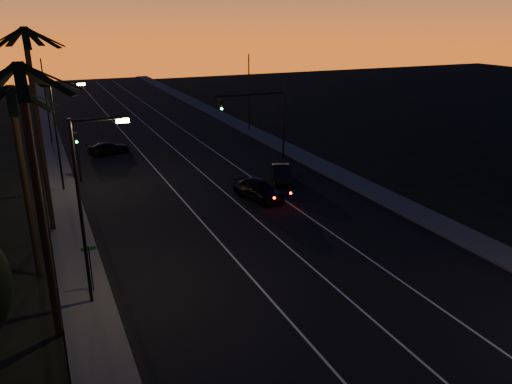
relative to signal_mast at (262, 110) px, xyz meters
name	(u,v)px	position (x,y,z in m)	size (l,w,h in m)	color
road	(230,204)	(-7.14, -9.99, -4.78)	(20.00, 170.00, 0.01)	black
sidewalk_left	(70,227)	(-18.34, -9.99, -4.70)	(2.40, 170.00, 0.16)	#3E3E3B
sidewalk_right	(357,183)	(4.06, -9.99, -4.70)	(2.40, 170.00, 0.16)	#3E3E3B
lane_stripe_left	(191,209)	(-10.14, -9.99, -4.76)	(0.12, 160.00, 0.01)	silver
lane_stripe_mid	(236,202)	(-6.64, -9.99, -4.76)	(0.12, 160.00, 0.01)	silver
lane_stripe_right	(279,196)	(-3.14, -9.99, -4.76)	(0.12, 160.00, 0.01)	silver
palm_near	(36,180)	(-19.74, -21.99, 2.29)	(4.25, 4.16, 11.53)	black
palm_mid	(22,163)	(-20.34, -15.99, 1.47)	(4.25, 4.16, 10.03)	black
palm_far	(36,113)	(-19.34, -9.99, 2.83)	(4.25, 4.16, 12.53)	black
streetlight_left_near	(86,199)	(-17.84, -19.99, 0.54)	(2.55, 0.26, 9.00)	black
streetlight_left_far	(60,128)	(-17.82, -1.99, 0.28)	(2.55, 0.26, 8.50)	black
street_sign	(90,263)	(-17.94, -18.99, -3.13)	(0.70, 0.06, 2.60)	black
signal_mast	(262,110)	(0.00, 0.00, 0.00)	(7.10, 0.41, 7.00)	black
signal_post	(77,148)	(-16.64, -0.01, -1.89)	(0.28, 0.37, 4.20)	black
far_pole_left	(46,102)	(-18.14, 15.01, -0.28)	(0.14, 0.14, 9.00)	black
far_pole_right	(249,94)	(3.86, 12.01, -0.28)	(0.14, 0.14, 9.00)	black
lead_car	(258,189)	(-4.84, -9.94, -3.99)	(3.05, 5.40, 1.57)	black
right_car	(281,173)	(-1.32, -6.80, -4.09)	(2.81, 4.34, 1.35)	black
cross_car	(109,148)	(-13.10, 8.01, -4.16)	(4.50, 2.71, 1.22)	black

